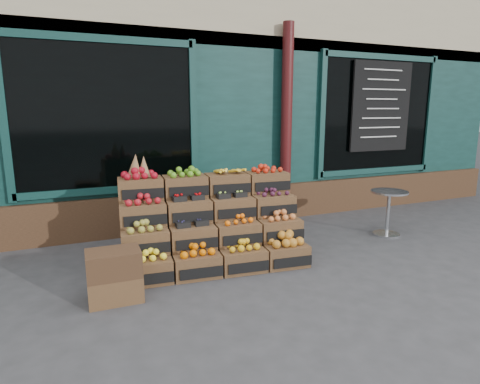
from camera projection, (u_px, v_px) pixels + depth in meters
name	position (u px, v px, depth m)	size (l,w,h in m)	color
ground	(280.00, 275.00, 4.58)	(60.00, 60.00, 0.00)	#39393B
shop_facade	(169.00, 84.00, 8.71)	(12.00, 6.24, 4.80)	#0F3430
crate_display	(210.00, 228.00, 4.96)	(2.24, 1.26, 1.35)	brown
spare_crates	(114.00, 276.00, 3.93)	(0.52, 0.36, 0.51)	brown
bistro_table	(388.00, 208.00, 5.95)	(0.54, 0.54, 0.68)	silver
shopkeeper	(98.00, 169.00, 6.15)	(0.70, 0.46, 1.93)	#1C6235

